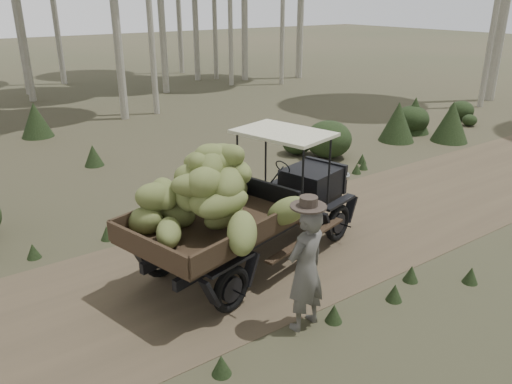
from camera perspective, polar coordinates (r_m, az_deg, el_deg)
ground at (r=10.94m, az=9.79°, el=-4.04°), size 120.00×120.00×0.00m
dirt_track at (r=10.94m, az=9.79°, el=-4.02°), size 70.00×4.00×0.01m
banana_truck at (r=8.55m, az=-3.22°, el=-0.33°), size 5.27×3.18×2.57m
farmer at (r=7.33m, az=5.72°, el=-8.62°), size 0.77×0.58×2.11m
undergrowth at (r=10.64m, az=9.61°, el=-1.53°), size 23.83×21.83×1.38m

